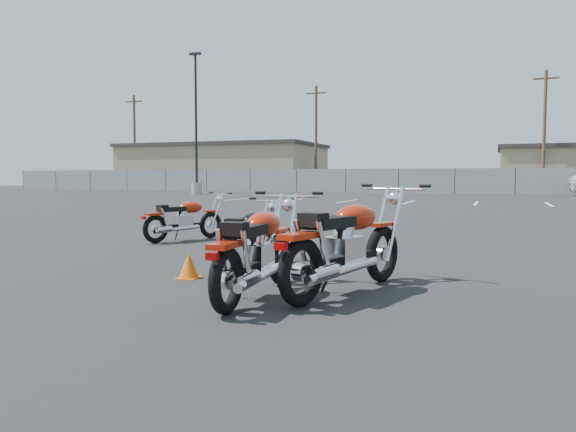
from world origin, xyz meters
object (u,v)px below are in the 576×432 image
(motorcycle_front_red, at_px, (184,219))
(motorcycle_second_black, at_px, (249,238))
(motorcycle_rear_red, at_px, (346,244))
(motorcycle_third_red, at_px, (258,251))

(motorcycle_front_red, xyz_separation_m, motorcycle_second_black, (2.52, -2.57, 0.00))
(motorcycle_front_red, height_order, motorcycle_rear_red, motorcycle_rear_red)
(motorcycle_second_black, relative_size, motorcycle_rear_red, 0.82)
(motorcycle_second_black, relative_size, motorcycle_third_red, 0.87)
(motorcycle_third_red, bearing_deg, motorcycle_front_red, 128.82)
(motorcycle_front_red, distance_m, motorcycle_third_red, 5.26)
(motorcycle_third_red, distance_m, motorcycle_rear_red, 0.92)
(motorcycle_front_red, bearing_deg, motorcycle_second_black, -45.61)
(motorcycle_front_red, height_order, motorcycle_third_red, motorcycle_third_red)
(motorcycle_rear_red, bearing_deg, motorcycle_second_black, 146.74)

